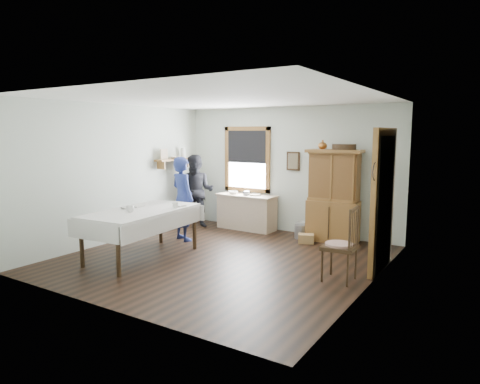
% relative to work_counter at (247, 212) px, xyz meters
% --- Properties ---
extents(room, '(5.01, 5.01, 2.70)m').
position_rel_work_counter_xyz_m(room, '(0.84, -2.19, 0.96)').
color(room, black).
rests_on(room, ground).
extents(window, '(1.18, 0.07, 1.48)m').
position_rel_work_counter_xyz_m(window, '(-0.16, 0.27, 1.24)').
color(window, white).
rests_on(window, room).
extents(doorway, '(0.09, 1.14, 2.22)m').
position_rel_work_counter_xyz_m(doorway, '(3.30, -1.34, 0.77)').
color(doorway, '#4D4537').
rests_on(doorway, room).
extents(wall_shelf, '(0.24, 1.00, 0.44)m').
position_rel_work_counter_xyz_m(wall_shelf, '(-1.53, -0.65, 1.18)').
color(wall_shelf, '#98642F').
rests_on(wall_shelf, room).
extents(framed_picture, '(0.30, 0.04, 0.40)m').
position_rel_work_counter_xyz_m(framed_picture, '(0.99, 0.27, 1.16)').
color(framed_picture, '#362413').
rests_on(framed_picture, room).
extents(rug_beater, '(0.01, 0.27, 0.27)m').
position_rel_work_counter_xyz_m(rug_beater, '(3.29, -1.89, 1.33)').
color(rug_beater, black).
rests_on(rug_beater, room).
extents(work_counter, '(1.38, 0.56, 0.78)m').
position_rel_work_counter_xyz_m(work_counter, '(0.00, 0.00, 0.00)').
color(work_counter, tan).
rests_on(work_counter, room).
extents(china_hutch, '(1.10, 0.58, 1.82)m').
position_rel_work_counter_xyz_m(china_hutch, '(2.02, -0.01, 0.52)').
color(china_hutch, '#98642F').
rests_on(china_hutch, room).
extents(dining_table, '(1.26, 2.18, 0.84)m').
position_rel_work_counter_xyz_m(dining_table, '(-0.37, -2.86, 0.03)').
color(dining_table, silver).
rests_on(dining_table, room).
extents(spindle_chair, '(0.54, 0.54, 1.11)m').
position_rel_work_counter_xyz_m(spindle_chair, '(2.91, -2.19, 0.16)').
color(spindle_chair, '#362413').
rests_on(spindle_chair, room).
extents(pail, '(0.28, 0.28, 0.28)m').
position_rel_work_counter_xyz_m(pail, '(1.39, -0.14, -0.25)').
color(pail, gray).
rests_on(pail, room).
extents(wicker_basket, '(0.36, 0.32, 0.18)m').
position_rel_work_counter_xyz_m(wicker_basket, '(1.64, -0.44, -0.30)').
color(wicker_basket, '#9F7548').
rests_on(wicker_basket, room).
extents(woman_blue, '(0.66, 0.55, 1.56)m').
position_rel_work_counter_xyz_m(woman_blue, '(-0.57, -1.53, 0.39)').
color(woman_blue, navy).
rests_on(woman_blue, room).
extents(figure_dark, '(0.91, 0.81, 1.54)m').
position_rel_work_counter_xyz_m(figure_dark, '(-1.09, -0.40, 0.38)').
color(figure_dark, black).
rests_on(figure_dark, room).
extents(table_cup_a, '(0.14, 0.14, 0.10)m').
position_rel_work_counter_xyz_m(table_cup_a, '(-0.37, -3.12, 0.50)').
color(table_cup_a, silver).
rests_on(table_cup_a, dining_table).
extents(table_cup_b, '(0.14, 0.14, 0.10)m').
position_rel_work_counter_xyz_m(table_cup_b, '(0.02, -2.44, 0.50)').
color(table_cup_b, silver).
rests_on(table_cup_b, dining_table).
extents(table_bowl, '(0.22, 0.22, 0.05)m').
position_rel_work_counter_xyz_m(table_bowl, '(-0.68, -2.94, 0.48)').
color(table_bowl, silver).
rests_on(table_bowl, dining_table).
extents(counter_book, '(0.22, 0.26, 0.02)m').
position_rel_work_counter_xyz_m(counter_book, '(0.13, 0.00, 0.40)').
color(counter_book, '#6C6148').
rests_on(counter_book, work_counter).
extents(counter_bowl, '(0.25, 0.25, 0.07)m').
position_rel_work_counter_xyz_m(counter_bowl, '(-0.33, -0.05, 0.42)').
color(counter_bowl, silver).
rests_on(counter_bowl, work_counter).
extents(shelf_bowl, '(0.22, 0.22, 0.05)m').
position_rel_work_counter_xyz_m(shelf_bowl, '(-1.53, -0.64, 1.21)').
color(shelf_bowl, silver).
rests_on(shelf_bowl, wall_shelf).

